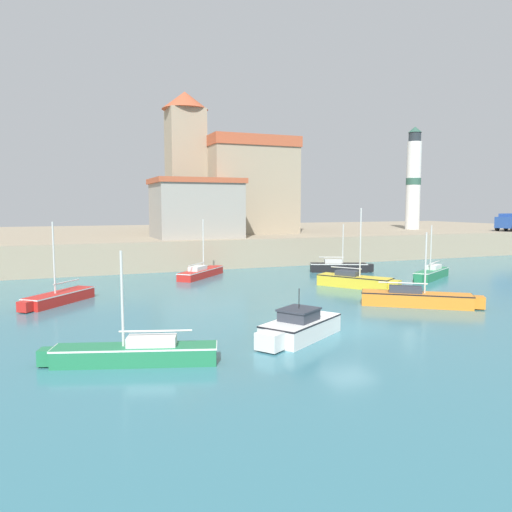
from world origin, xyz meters
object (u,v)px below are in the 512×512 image
object	(u,v)px
lighthouse	(413,180)
sailboat_black_3	(339,267)
sailboat_red_8	(201,272)
truck_on_quay	(511,221)
sailboat_orange_2	(418,298)
sailboat_green_5	(431,273)
sailboat_green_4	(134,353)
harbor_shed_near_wharf	(196,208)
sailboat_yellow_0	(356,281)
motorboat_white_6	(299,327)
church	(230,183)
sailboat_red_7	(58,297)

from	to	relation	value
lighthouse	sailboat_black_3	bearing A→B (deg)	-142.34
sailboat_red_8	truck_on_quay	xyz separation A→B (m)	(42.33, 6.66, 3.55)
sailboat_orange_2	sailboat_green_5	size ratio (longest dim) A/B	1.12
sailboat_black_3	sailboat_green_4	distance (m)	28.88
lighthouse	harbor_shed_near_wharf	distance (m)	32.85
sailboat_yellow_0	sailboat_red_8	world-z (taller)	sailboat_yellow_0
motorboat_white_6	sailboat_red_8	bearing A→B (deg)	86.61
sailboat_yellow_0	sailboat_green_5	xyz separation A→B (m)	(8.11, 1.36, -0.05)
sailboat_yellow_0	church	xyz separation A→B (m)	(-0.04, 27.97, 8.18)
sailboat_red_7	sailboat_red_8	bearing A→B (deg)	34.76
sailboat_red_8	sailboat_green_4	bearing A→B (deg)	-111.97
sailboat_yellow_0	sailboat_orange_2	bearing A→B (deg)	-93.29
truck_on_quay	sailboat_red_8	bearing A→B (deg)	-171.06
sailboat_green_5	sailboat_orange_2	bearing A→B (deg)	-134.90
church	sailboat_red_8	bearing A→B (deg)	-115.64
sailboat_orange_2	truck_on_quay	distance (m)	41.08
sailboat_green_4	motorboat_white_6	world-z (taller)	sailboat_green_4
sailboat_green_4	motorboat_white_6	distance (m)	7.42
sailboat_black_3	sailboat_orange_2	bearing A→B (deg)	-104.30
sailboat_orange_2	sailboat_black_3	xyz separation A→B (m)	(3.85, 15.08, -0.01)
sailboat_yellow_0	sailboat_green_4	xyz separation A→B (m)	(-17.56, -11.94, -0.07)
motorboat_white_6	truck_on_quay	distance (m)	51.35
motorboat_white_6	sailboat_green_4	bearing A→B (deg)	-173.06
sailboat_black_3	sailboat_red_7	distance (m)	24.41
sailboat_black_3	motorboat_white_6	size ratio (longest dim) A/B	1.09
sailboat_black_3	sailboat_green_5	distance (m)	8.03
sailboat_yellow_0	motorboat_white_6	distance (m)	15.03
church	harbor_shed_near_wharf	world-z (taller)	church
truck_on_quay	church	bearing A→B (deg)	160.22
sailboat_orange_2	truck_on_quay	xyz separation A→B (m)	(33.75, 23.15, 3.47)
sailboat_green_4	lighthouse	xyz separation A→B (m)	(42.52, 36.44, 8.97)
sailboat_yellow_0	harbor_shed_near_wharf	size ratio (longest dim) A/B	0.67
sailboat_black_3	sailboat_red_8	size ratio (longest dim) A/B	1.02
lighthouse	harbor_shed_near_wharf	xyz separation A→B (m)	(-32.00, -6.42, -3.72)
sailboat_yellow_0	church	size ratio (longest dim) A/B	0.36
motorboat_white_6	harbor_shed_near_wharf	distance (m)	29.74
sailboat_green_5	motorboat_white_6	distance (m)	22.11
church	sailboat_orange_2	bearing A→B (deg)	-90.62
motorboat_white_6	sailboat_red_8	xyz separation A→B (m)	(1.20, 20.34, -0.12)
sailboat_orange_2	sailboat_red_8	world-z (taller)	sailboat_red_8
sailboat_green_4	sailboat_red_7	xyz separation A→B (m)	(-2.58, 13.50, -0.04)
church	harbor_shed_near_wharf	xyz separation A→B (m)	(-7.00, -9.89, -3.00)
lighthouse	harbor_shed_near_wharf	size ratio (longest dim) A/B	1.59
sailboat_orange_2	lighthouse	world-z (taller)	lighthouse
harbor_shed_near_wharf	truck_on_quay	bearing A→B (deg)	-3.00
harbor_shed_near_wharf	sailboat_green_4	bearing A→B (deg)	-109.32
sailboat_red_8	sailboat_yellow_0	bearing A→B (deg)	-45.97
sailboat_yellow_0	sailboat_orange_2	xyz separation A→B (m)	(-0.41, -7.19, -0.02)
sailboat_yellow_0	sailboat_green_5	distance (m)	8.22
sailboat_red_7	truck_on_quay	size ratio (longest dim) A/B	1.06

